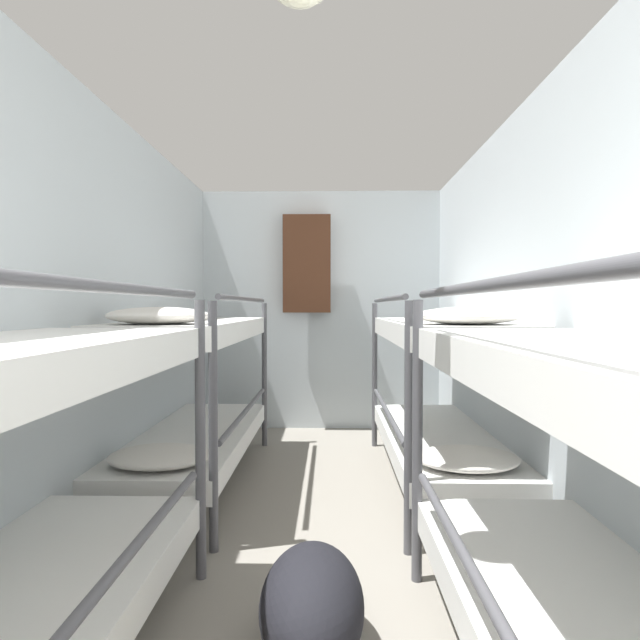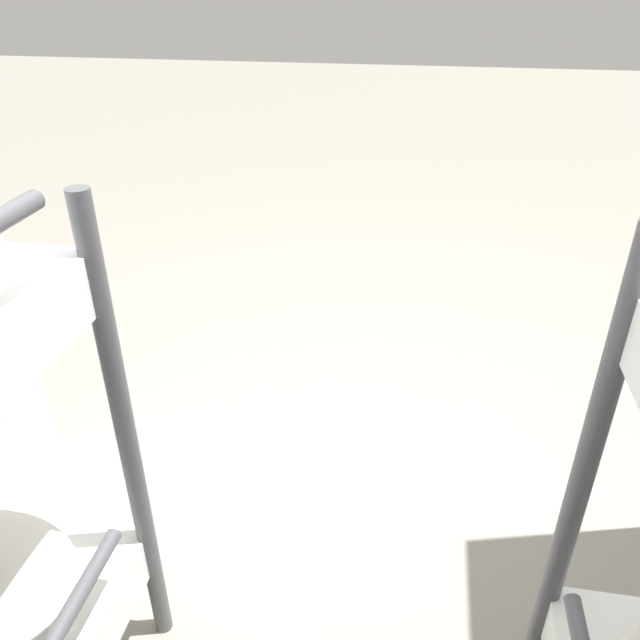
# 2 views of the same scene
# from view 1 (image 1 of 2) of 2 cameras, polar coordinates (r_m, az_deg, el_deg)

# --- Properties ---
(wall_left) EXTENTS (0.06, 5.16, 2.26)m
(wall_left) POSITION_cam_1_polar(r_m,az_deg,el_deg) (2.55, -28.05, 0.58)
(wall_left) COLOR silver
(wall_left) RESTS_ON ground_plane
(wall_right) EXTENTS (0.06, 5.16, 2.26)m
(wall_right) POSITION_cam_1_polar(r_m,az_deg,el_deg) (2.47, 26.68, 0.57)
(wall_right) COLOR silver
(wall_right) RESTS_ON ground_plane
(wall_back) EXTENTS (2.37, 0.06, 2.26)m
(wall_back) POSITION_cam_1_polar(r_m,az_deg,el_deg) (4.78, 0.10, 1.12)
(wall_back) COLOR silver
(wall_back) RESTS_ON ground_plane
(bunk_stack_right_near) EXTENTS (0.69, 1.86, 1.23)m
(bunk_stack_right_near) POSITION_cam_1_polar(r_m,az_deg,el_deg) (1.40, 32.72, -19.78)
(bunk_stack_right_near) COLOR #4C4C51
(bunk_stack_right_near) RESTS_ON ground_plane
(bunk_stack_left_far) EXTENTS (0.69, 1.86, 1.23)m
(bunk_stack_left_far) POSITION_cam_1_polar(r_m,az_deg,el_deg) (3.32, -14.26, -7.25)
(bunk_stack_left_far) COLOR #4C4C51
(bunk_stack_left_far) RESTS_ON ground_plane
(bunk_stack_right_far) EXTENTS (0.69, 1.86, 1.23)m
(bunk_stack_right_far) POSITION_cam_1_polar(r_m,az_deg,el_deg) (3.28, 13.50, -7.37)
(bunk_stack_right_far) COLOR #4C4C51
(bunk_stack_right_far) RESTS_ON ground_plane
(duffel_bag) EXTENTS (0.35, 0.54, 0.35)m
(duffel_bag) POSITION_cam_1_polar(r_m,az_deg,el_deg) (1.91, -0.93, -29.76)
(duffel_bag) COLOR black
(duffel_bag) RESTS_ON ground_plane
(hanging_coat) EXTENTS (0.44, 0.12, 0.90)m
(hanging_coat) POSITION_cam_1_polar(r_m,az_deg,el_deg) (4.65, -1.51, 6.42)
(hanging_coat) COLOR #472819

